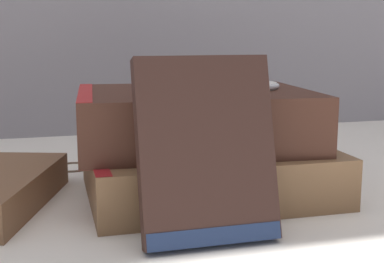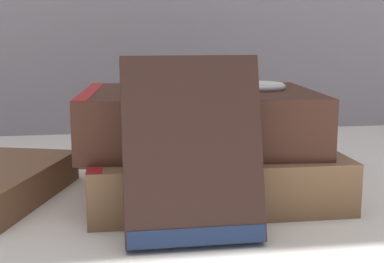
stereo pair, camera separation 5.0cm
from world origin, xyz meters
name	(u,v)px [view 1 (the left image)]	position (x,y,z in m)	size (l,w,h in m)	color
ground_plane	(227,206)	(0.00, 0.00, 0.00)	(3.00, 3.00, 0.00)	silver
book_flat_bottom	(202,171)	(-0.01, 0.04, 0.02)	(0.21, 0.16, 0.04)	brown
book_flat_top	(189,118)	(-0.02, 0.05, 0.07)	(0.22, 0.17, 0.05)	#422319
book_leaning_front	(207,157)	(-0.04, -0.06, 0.06)	(0.10, 0.05, 0.13)	#331E19
pocket_watch	(251,85)	(0.04, 0.05, 0.10)	(0.05, 0.05, 0.01)	white
reading_glasses	(94,163)	(-0.09, 0.18, 0.00)	(0.10, 0.07, 0.00)	#4C3828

